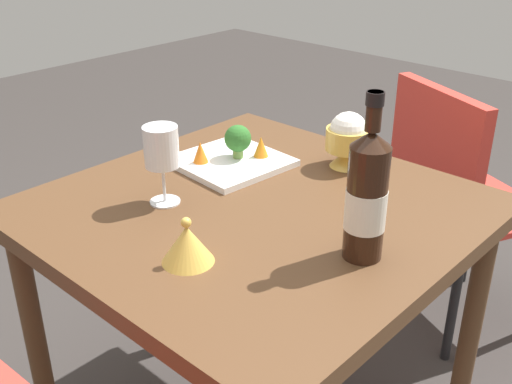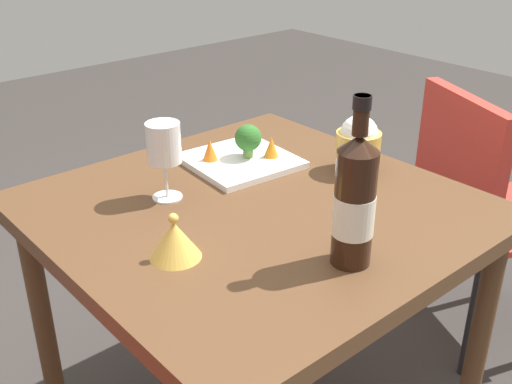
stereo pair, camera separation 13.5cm
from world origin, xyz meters
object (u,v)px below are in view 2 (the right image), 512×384
(chair_near_window, at_px, (475,196))
(wine_bottle, at_px, (354,201))
(broccoli_floret, at_px, (248,139))
(carrot_garnish_left, at_px, (210,150))
(serving_plate, at_px, (240,161))
(rice_bowl_lid, at_px, (175,240))
(carrot_garnish_right, at_px, (271,147))
(wine_glass, at_px, (164,145))
(rice_bowl, at_px, (358,143))

(chair_near_window, height_order, wine_bottle, wine_bottle)
(broccoli_floret, distance_m, carrot_garnish_left, 0.10)
(chair_near_window, xyz_separation_m, serving_plate, (-0.68, 0.29, 0.22))
(rice_bowl_lid, xyz_separation_m, carrot_garnish_right, (0.44, 0.22, 0.00))
(broccoli_floret, bearing_deg, wine_glass, -172.91)
(wine_glass, distance_m, carrot_garnish_left, 0.22)
(serving_plate, bearing_deg, wine_bottle, -105.90)
(rice_bowl_lid, relative_size, carrot_garnish_right, 1.90)
(rice_bowl, distance_m, rice_bowl_lid, 0.57)
(carrot_garnish_right, bearing_deg, wine_glass, 179.34)
(wine_glass, height_order, rice_bowl, wine_glass)
(wine_glass, distance_m, rice_bowl_lid, 0.27)
(broccoli_floret, relative_size, carrot_garnish_right, 1.63)
(serving_plate, bearing_deg, chair_near_window, -22.84)
(chair_near_window, bearing_deg, serving_plate, -87.57)
(serving_plate, distance_m, broccoli_floret, 0.06)
(wine_glass, xyz_separation_m, carrot_garnish_right, (0.31, -0.00, -0.09))
(chair_near_window, height_order, wine_glass, wine_glass)
(wine_glass, bearing_deg, rice_bowl, -22.12)
(serving_plate, distance_m, carrot_garnish_left, 0.08)
(wine_bottle, bearing_deg, serving_plate, 74.10)
(wine_bottle, relative_size, rice_bowl_lid, 3.23)
(chair_near_window, distance_m, rice_bowl, 0.57)
(chair_near_window, bearing_deg, carrot_garnish_right, -86.17)
(carrot_garnish_right, bearing_deg, broccoli_floret, 140.97)
(wine_glass, bearing_deg, wine_bottle, -76.31)
(broccoli_floret, xyz_separation_m, carrot_garnish_left, (-0.08, 0.05, -0.02))
(wine_bottle, bearing_deg, wine_glass, 103.69)
(serving_plate, bearing_deg, rice_bowl_lid, -145.18)
(carrot_garnish_left, bearing_deg, broccoli_floret, -29.64)
(rice_bowl_lid, distance_m, serving_plate, 0.46)
(chair_near_window, relative_size, rice_bowl, 6.00)
(broccoli_floret, bearing_deg, wine_bottle, -108.25)
(chair_near_window, bearing_deg, broccoli_floret, -87.58)
(chair_near_window, relative_size, carrot_garnish_left, 15.82)
(wine_bottle, xyz_separation_m, rice_bowl_lid, (-0.24, 0.23, -0.09))
(wine_glass, bearing_deg, rice_bowl_lid, -120.09)
(chair_near_window, xyz_separation_m, broccoli_floret, (-0.66, 0.28, 0.27))
(wine_glass, bearing_deg, carrot_garnish_right, -0.66)
(serving_plate, bearing_deg, carrot_garnish_right, -34.70)
(rice_bowl_lid, xyz_separation_m, broccoli_floret, (0.40, 0.25, 0.03))
(wine_glass, bearing_deg, carrot_garnish_left, 23.87)
(serving_plate, height_order, carrot_garnish_right, carrot_garnish_right)
(rice_bowl_lid, bearing_deg, serving_plate, 34.82)
(broccoli_floret, xyz_separation_m, carrot_garnish_right, (0.05, -0.04, -0.02))
(rice_bowl, bearing_deg, broccoli_floret, 129.04)
(carrot_garnish_left, bearing_deg, carrot_garnish_right, -33.18)
(wine_bottle, relative_size, wine_glass, 1.80)
(rice_bowl_lid, relative_size, broccoli_floret, 1.17)
(broccoli_floret, bearing_deg, serving_plate, 157.52)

